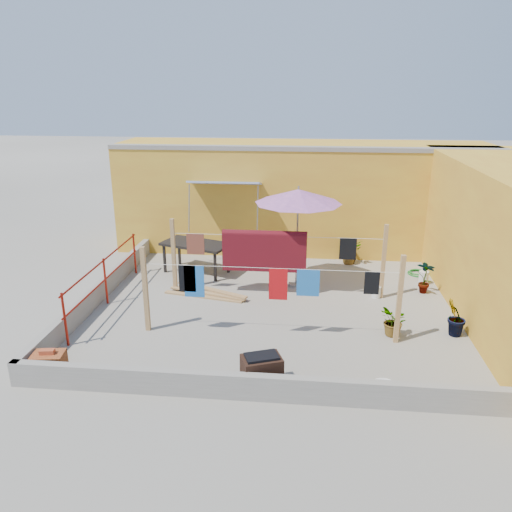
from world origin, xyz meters
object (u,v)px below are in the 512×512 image
(patio_umbrella, at_px, (298,197))
(plant_back_a, at_px, (350,252))
(water_jug_b, at_px, (376,292))
(green_hose, at_px, (418,273))
(white_basin, at_px, (384,387))
(water_jug_a, at_px, (424,277))
(brick_stack, at_px, (49,363))
(brazier, at_px, (262,371))
(outdoor_table, at_px, (196,246))

(patio_umbrella, xyz_separation_m, plant_back_a, (1.46, 1.82, -1.93))
(water_jug_b, xyz_separation_m, green_hose, (1.31, 1.71, -0.11))
(patio_umbrella, distance_m, white_basin, 5.24)
(water_jug_a, height_order, green_hose, water_jug_a)
(patio_umbrella, bearing_deg, white_basin, -70.41)
(patio_umbrella, xyz_separation_m, water_jug_b, (1.92, -0.59, -2.13))
(white_basin, distance_m, water_jug_b, 3.89)
(brick_stack, height_order, water_jug_a, brick_stack)
(white_basin, relative_size, water_jug_b, 1.39)
(brick_stack, height_order, brazier, brazier)
(patio_umbrella, relative_size, white_basin, 5.52)
(green_hose, distance_m, plant_back_a, 1.93)
(outdoor_table, height_order, water_jug_b, outdoor_table)
(plant_back_a, bearing_deg, brick_stack, -131.34)
(brazier, xyz_separation_m, water_jug_a, (3.68, 5.02, -0.12))
(white_basin, bearing_deg, green_hose, 73.62)
(white_basin, xyz_separation_m, water_jug_a, (1.64, 4.91, 0.12))
(water_jug_b, bearing_deg, water_jug_a, 38.29)
(water_jug_a, bearing_deg, outdoor_table, 177.94)
(patio_umbrella, bearing_deg, brick_stack, -132.34)
(brazier, height_order, plant_back_a, plant_back_a)
(outdoor_table, distance_m, water_jug_a, 5.96)
(patio_umbrella, xyz_separation_m, brick_stack, (-4.17, -4.58, -2.07))
(brick_stack, distance_m, water_jug_a, 8.94)
(outdoor_table, height_order, brazier, outdoor_table)
(brick_stack, relative_size, green_hose, 1.13)
(brick_stack, relative_size, water_jug_b, 1.78)
(outdoor_table, relative_size, green_hose, 3.75)
(brazier, xyz_separation_m, plant_back_a, (1.91, 6.40, 0.06))
(white_basin, relative_size, green_hose, 0.88)
(green_hose, bearing_deg, water_jug_a, -90.00)
(outdoor_table, relative_size, white_basin, 4.25)
(outdoor_table, distance_m, green_hose, 5.99)
(water_jug_a, relative_size, water_jug_b, 1.13)
(brick_stack, xyz_separation_m, white_basin, (5.76, 0.11, -0.16))
(water_jug_a, bearing_deg, brick_stack, -145.83)
(outdoor_table, relative_size, brazier, 2.60)
(water_jug_a, xyz_separation_m, plant_back_a, (-1.77, 1.38, 0.18))
(outdoor_table, bearing_deg, white_basin, -50.07)
(patio_umbrella, height_order, plant_back_a, patio_umbrella)
(white_basin, bearing_deg, water_jug_a, 71.50)
(brazier, relative_size, white_basin, 1.64)
(plant_back_a, bearing_deg, water_jug_a, -37.88)
(outdoor_table, xyz_separation_m, brazier, (2.25, -5.23, -0.47))
(green_hose, bearing_deg, outdoor_table, -175.51)
(brazier, distance_m, white_basin, 2.06)
(outdoor_table, xyz_separation_m, green_hose, (5.93, 0.47, -0.72))
(patio_umbrella, height_order, green_hose, patio_umbrella)
(brazier, relative_size, water_jug_b, 2.28)
(outdoor_table, bearing_deg, water_jug_a, -2.06)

